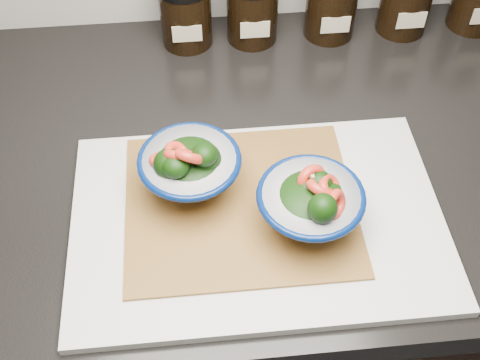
{
  "coord_description": "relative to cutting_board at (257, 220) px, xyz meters",
  "views": [
    {
      "loc": [
        -0.16,
        0.9,
        1.5
      ],
      "look_at": [
        -0.11,
        1.34,
        0.96
      ],
      "focal_mm": 45.0,
      "sensor_mm": 36.0,
      "label": 1
    }
  ],
  "objects": [
    {
      "name": "cabinet",
      "position": [
        0.09,
        0.13,
        -0.48
      ],
      "size": [
        3.43,
        0.58,
        0.86
      ],
      "primitive_type": "cube",
      "color": "black",
      "rests_on": "ground"
    },
    {
      "name": "countertop",
      "position": [
        0.09,
        0.13,
        -0.03
      ],
      "size": [
        3.5,
        0.6,
        0.04
      ],
      "primitive_type": "cube",
      "color": "black",
      "rests_on": "cabinet"
    },
    {
      "name": "cutting_board",
      "position": [
        0.0,
        0.0,
        0.0
      ],
      "size": [
        0.45,
        0.3,
        0.01
      ],
      "primitive_type": "cube",
      "color": "silver",
      "rests_on": "countertop"
    },
    {
      "name": "bamboo_mat",
      "position": [
        -0.02,
        0.02,
        0.01
      ],
      "size": [
        0.28,
        0.24,
        0.0
      ],
      "primitive_type": "cube",
      "color": "#A87232",
      "rests_on": "cutting_board"
    },
    {
      "name": "bowl_left",
      "position": [
        -0.08,
        0.05,
        0.05
      ],
      "size": [
        0.13,
        0.13,
        0.1
      ],
      "rotation": [
        0.0,
        0.0,
        -0.1
      ],
      "color": "white",
      "rests_on": "bamboo_mat"
    },
    {
      "name": "bowl_right",
      "position": [
        0.06,
        -0.02,
        0.05
      ],
      "size": [
        0.12,
        0.12,
        0.09
      ],
      "rotation": [
        0.0,
        0.0,
        0.29
      ],
      "color": "white",
      "rests_on": "bamboo_mat"
    },
    {
      "name": "spice_jar_a",
      "position": [
        -0.07,
        0.37,
        0.05
      ],
      "size": [
        0.08,
        0.08,
        0.11
      ],
      "color": "black",
      "rests_on": "countertop"
    },
    {
      "name": "spice_jar_b",
      "position": [
        0.03,
        0.37,
        0.05
      ],
      "size": [
        0.08,
        0.08,
        0.11
      ],
      "color": "black",
      "rests_on": "countertop"
    },
    {
      "name": "spice_jar_c",
      "position": [
        0.16,
        0.37,
        0.05
      ],
      "size": [
        0.08,
        0.08,
        0.11
      ],
      "color": "black",
      "rests_on": "countertop"
    }
  ]
}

